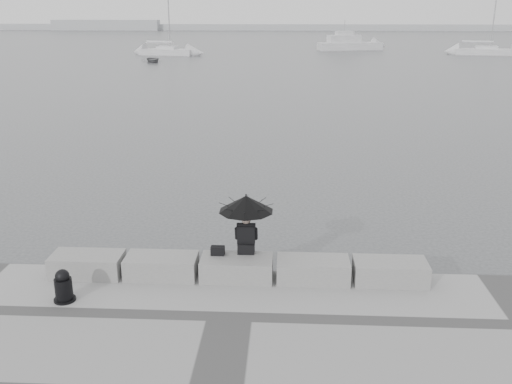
# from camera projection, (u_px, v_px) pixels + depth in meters

# --- Properties ---
(ground) EXTENTS (360.00, 360.00, 0.00)m
(ground) POSITION_uv_depth(u_px,v_px,m) (239.00, 289.00, 13.40)
(ground) COLOR #3F4144
(ground) RESTS_ON ground
(stone_block_far_left) EXTENTS (1.60, 0.80, 0.50)m
(stone_block_far_left) POSITION_uv_depth(u_px,v_px,m) (87.00, 265.00, 12.92)
(stone_block_far_left) COLOR gray
(stone_block_far_left) RESTS_ON promenade
(stone_block_left) EXTENTS (1.60, 0.80, 0.50)m
(stone_block_left) POSITION_uv_depth(u_px,v_px,m) (162.00, 266.00, 12.83)
(stone_block_left) COLOR gray
(stone_block_left) RESTS_ON promenade
(stone_block_centre) EXTENTS (1.60, 0.80, 0.50)m
(stone_block_centre) POSITION_uv_depth(u_px,v_px,m) (237.00, 268.00, 12.74)
(stone_block_centre) COLOR gray
(stone_block_centre) RESTS_ON promenade
(stone_block_right) EXTENTS (1.60, 0.80, 0.50)m
(stone_block_right) POSITION_uv_depth(u_px,v_px,m) (313.00, 270.00, 12.66)
(stone_block_right) COLOR gray
(stone_block_right) RESTS_ON promenade
(stone_block_far_right) EXTENTS (1.60, 0.80, 0.50)m
(stone_block_far_right) POSITION_uv_depth(u_px,v_px,m) (390.00, 272.00, 12.57)
(stone_block_far_right) COLOR gray
(stone_block_far_right) RESTS_ON promenade
(seated_person) EXTENTS (1.24, 1.24, 1.39)m
(seated_person) POSITION_uv_depth(u_px,v_px,m) (246.00, 210.00, 12.66)
(seated_person) COLOR black
(seated_person) RESTS_ON stone_block_centre
(bag) EXTENTS (0.31, 0.18, 0.20)m
(bag) POSITION_uv_depth(u_px,v_px,m) (218.00, 251.00, 12.80)
(bag) COLOR black
(bag) RESTS_ON stone_block_centre
(mooring_bollard) EXTENTS (0.45, 0.45, 0.71)m
(mooring_bollard) POSITION_uv_depth(u_px,v_px,m) (64.00, 288.00, 11.75)
(mooring_bollard) COLOR black
(mooring_bollard) RESTS_ON promenade
(distant_landmass) EXTENTS (180.00, 8.00, 2.80)m
(distant_landmass) POSITION_uv_depth(u_px,v_px,m) (255.00, 27.00, 160.24)
(distant_landmass) COLOR #AEB1B4
(distant_landmass) RESTS_ON ground
(sailboat_left) EXTENTS (7.71, 3.79, 12.90)m
(sailboat_left) POSITION_uv_depth(u_px,v_px,m) (167.00, 51.00, 78.07)
(sailboat_left) COLOR white
(sailboat_left) RESTS_ON ground
(sailboat_right) EXTENTS (8.45, 3.90, 12.90)m
(sailboat_right) POSITION_uv_depth(u_px,v_px,m) (486.00, 51.00, 78.41)
(sailboat_right) COLOR white
(sailboat_right) RESTS_ON ground
(motor_cruiser) EXTENTS (10.06, 5.15, 4.50)m
(motor_cruiser) POSITION_uv_depth(u_px,v_px,m) (350.00, 44.00, 87.07)
(motor_cruiser) COLOR white
(motor_cruiser) RESTS_ON ground
(dinghy) EXTENTS (3.62, 2.56, 0.56)m
(dinghy) POSITION_uv_depth(u_px,v_px,m) (153.00, 60.00, 68.16)
(dinghy) COLOR gray
(dinghy) RESTS_ON ground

